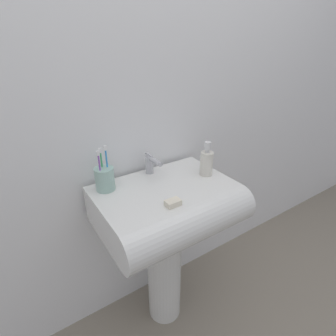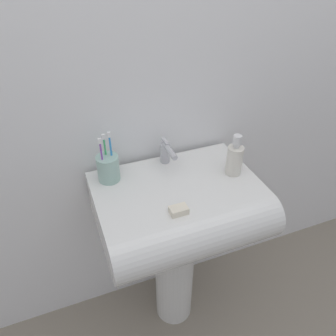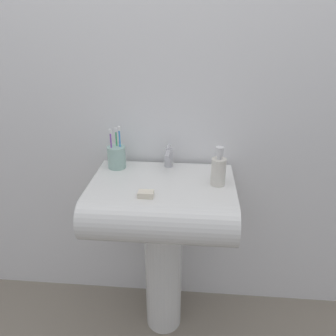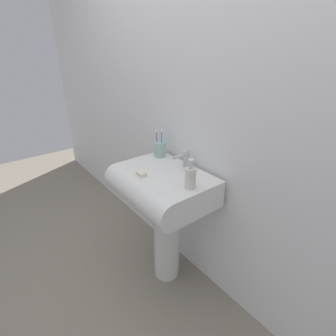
{
  "view_description": "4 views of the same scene",
  "coord_description": "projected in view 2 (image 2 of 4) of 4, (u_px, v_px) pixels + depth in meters",
  "views": [
    {
      "loc": [
        -0.55,
        -0.87,
        1.44
      ],
      "look_at": [
        0.02,
        -0.01,
        0.94
      ],
      "focal_mm": 28.0,
      "sensor_mm": 36.0,
      "label": 1
    },
    {
      "loc": [
        -0.37,
        -0.89,
        1.62
      ],
      "look_at": [
        -0.04,
        -0.02,
        0.94
      ],
      "focal_mm": 35.0,
      "sensor_mm": 36.0,
      "label": 2
    },
    {
      "loc": [
        0.13,
        -1.26,
        1.48
      ],
      "look_at": [
        0.02,
        0.03,
        0.89
      ],
      "focal_mm": 35.0,
      "sensor_mm": 36.0,
      "label": 3
    },
    {
      "loc": [
        1.15,
        -0.88,
        1.56
      ],
      "look_at": [
        0.01,
        0.0,
        0.88
      ],
      "focal_mm": 28.0,
      "sensor_mm": 36.0,
      "label": 4
    }
  ],
  "objects": [
    {
      "name": "ground_plane",
      "position": [
        174.0,
        308.0,
        1.73
      ],
      "size": [
        6.0,
        6.0,
        0.0
      ],
      "primitive_type": "plane",
      "color": "gray",
      "rests_on": "ground"
    },
    {
      "name": "toothbrush_cup",
      "position": [
        108.0,
        168.0,
        1.22
      ],
      "size": [
        0.08,
        0.08,
        0.2
      ],
      "color": "#99BFB2",
      "rests_on": "sink_basin"
    },
    {
      "name": "soap_bottle",
      "position": [
        235.0,
        159.0,
        1.25
      ],
      "size": [
        0.06,
        0.06,
        0.17
      ],
      "color": "silver",
      "rests_on": "sink_basin"
    },
    {
      "name": "sink_pedestal",
      "position": [
        174.0,
        268.0,
        1.53
      ],
      "size": [
        0.18,
        0.18,
        0.67
      ],
      "primitive_type": "cylinder",
      "color": "white",
      "rests_on": "ground"
    },
    {
      "name": "bar_soap",
      "position": [
        179.0,
        210.0,
        1.1
      ],
      "size": [
        0.06,
        0.04,
        0.02
      ],
      "primitive_type": "cube",
      "color": "silver",
      "rests_on": "sink_basin"
    },
    {
      "name": "faucet",
      "position": [
        166.0,
        152.0,
        1.31
      ],
      "size": [
        0.04,
        0.13,
        0.1
      ],
      "color": "#B7B7BC",
      "rests_on": "sink_basin"
    },
    {
      "name": "wall_back",
      "position": [
        153.0,
        71.0,
        1.2
      ],
      "size": [
        5.0,
        0.05,
        2.4
      ],
      "primitive_type": "cube",
      "color": "white",
      "rests_on": "ground"
    },
    {
      "name": "sink_basin",
      "position": [
        181.0,
        210.0,
        1.24
      ],
      "size": [
        0.62,
        0.47,
        0.17
      ],
      "color": "white",
      "rests_on": "sink_pedestal"
    }
  ]
}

